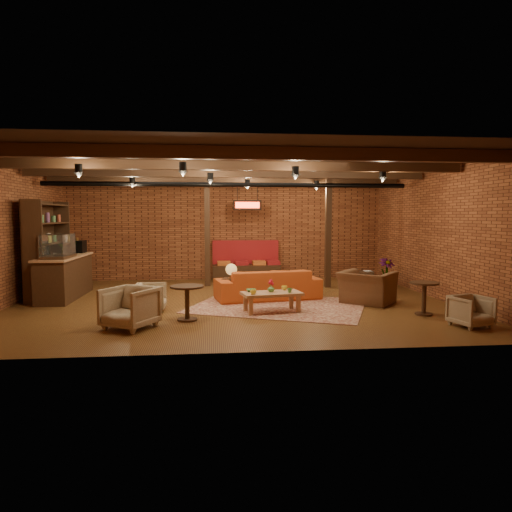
{
  "coord_description": "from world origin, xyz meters",
  "views": [
    {
      "loc": [
        -0.49,
        -10.6,
        2.02
      ],
      "look_at": [
        0.57,
        0.2,
        1.07
      ],
      "focal_mm": 32.0,
      "sensor_mm": 36.0,
      "label": 1
    }
  ],
  "objects": [
    {
      "name": "sofa",
      "position": [
        0.87,
        0.29,
        0.37
      ],
      "size": [
        2.63,
        1.4,
        0.73
      ],
      "primitive_type": "imported",
      "rotation": [
        0.0,
        0.0,
        3.32
      ],
      "color": "#AB4317",
      "rests_on": "floor"
    },
    {
      "name": "floor",
      "position": [
        0.0,
        0.0,
        0.0
      ],
      "size": [
        10.0,
        10.0,
        0.0
      ],
      "primitive_type": "plane",
      "color": "#3F1C0F",
      "rests_on": "ground"
    },
    {
      "name": "armchair_a",
      "position": [
        -1.79,
        -0.83,
        0.33
      ],
      "size": [
        0.6,
        0.64,
        0.65
      ],
      "primitive_type": "imported",
      "rotation": [
        0.0,
        0.0,
        1.57
      ],
      "color": "beige",
      "rests_on": "floor"
    },
    {
      "name": "armchair_b",
      "position": [
        -1.96,
        -2.33,
        0.41
      ],
      "size": [
        1.08,
        1.06,
        0.83
      ],
      "primitive_type": "imported",
      "rotation": [
        0.0,
        0.0,
        -0.53
      ],
      "color": "beige",
      "rests_on": "floor"
    },
    {
      "name": "rug",
      "position": [
        1.02,
        -0.57,
        0.01
      ],
      "size": [
        4.49,
        4.02,
        0.01
      ],
      "primitive_type": "cube",
      "rotation": [
        0.0,
        0.0,
        -0.39
      ],
      "color": "maroon",
      "rests_on": "floor"
    },
    {
      "name": "post_left",
      "position": [
        -0.6,
        2.6,
        1.6
      ],
      "size": [
        0.16,
        0.16,
        3.2
      ],
      "primitive_type": "cube",
      "color": "black",
      "rests_on": "ground"
    },
    {
      "name": "wall_back",
      "position": [
        0.0,
        4.0,
        1.6
      ],
      "size": [
        10.0,
        0.02,
        3.2
      ],
      "primitive_type": "cube",
      "color": "brown",
      "rests_on": "ground"
    },
    {
      "name": "service_counter",
      "position": [
        -4.1,
        1.0,
        0.8
      ],
      "size": [
        0.8,
        2.5,
        1.6
      ],
      "primitive_type": null,
      "color": "black",
      "rests_on": "ground"
    },
    {
      "name": "side_table_lamp",
      "position": [
        -0.01,
        0.36,
        0.67
      ],
      "size": [
        0.5,
        0.5,
        0.87
      ],
      "rotation": [
        0.0,
        0.0,
        -0.23
      ],
      "color": "black",
      "rests_on": "floor"
    },
    {
      "name": "coffee_table",
      "position": [
        0.75,
        -1.21,
        0.38
      ],
      "size": [
        1.33,
        0.82,
        0.68
      ],
      "rotation": [
        0.0,
        0.0,
        0.18
      ],
      "color": "#987147",
      "rests_on": "floor"
    },
    {
      "name": "plant_tall",
      "position": [
        4.4,
        1.69,
        1.26
      ],
      "size": [
        1.72,
        1.72,
        2.52
      ],
      "primitive_type": "imported",
      "rotation": [
        0.0,
        0.0,
        0.25
      ],
      "color": "#4C7F4C",
      "rests_on": "floor"
    },
    {
      "name": "wall_left",
      "position": [
        -5.0,
        0.0,
        1.6
      ],
      "size": [
        0.02,
        8.0,
        3.2
      ],
      "primitive_type": "cube",
      "color": "brown",
      "rests_on": "ground"
    },
    {
      "name": "ceiling_spotlights",
      "position": [
        0.0,
        0.0,
        2.86
      ],
      "size": [
        6.4,
        4.4,
        0.28
      ],
      "primitive_type": null,
      "color": "black",
      "rests_on": "ceiling"
    },
    {
      "name": "plant_counter",
      "position": [
        -4.0,
        1.2,
        1.22
      ],
      "size": [
        0.35,
        0.39,
        0.3
      ],
      "primitive_type": "imported",
      "color": "#337F33",
      "rests_on": "service_counter"
    },
    {
      "name": "post_right",
      "position": [
        2.8,
        2.0,
        1.6
      ],
      "size": [
        0.16,
        0.16,
        3.2
      ],
      "primitive_type": "cube",
      "color": "black",
      "rests_on": "ground"
    },
    {
      "name": "service_sign",
      "position": [
        0.6,
        3.1,
        2.35
      ],
      "size": [
        0.86,
        0.06,
        0.3
      ],
      "primitive_type": "cube",
      "color": "#FF3B19",
      "rests_on": "ceiling"
    },
    {
      "name": "ceiling_pipe",
      "position": [
        0.0,
        1.6,
        2.85
      ],
      "size": [
        9.6,
        0.12,
        0.12
      ],
      "primitive_type": "cylinder",
      "rotation": [
        0.0,
        1.57,
        0.0
      ],
      "color": "black",
      "rests_on": "ceiling"
    },
    {
      "name": "banquette",
      "position": [
        0.6,
        3.55,
        0.5
      ],
      "size": [
        2.1,
        0.7,
        1.0
      ],
      "primitive_type": null,
      "color": "maroon",
      "rests_on": "ground"
    },
    {
      "name": "wall_front",
      "position": [
        0.0,
        -4.0,
        1.6
      ],
      "size": [
        10.0,
        0.02,
        3.2
      ],
      "primitive_type": "cube",
      "color": "brown",
      "rests_on": "ground"
    },
    {
      "name": "shelving_hutch",
      "position": [
        -4.5,
        1.1,
        1.2
      ],
      "size": [
        0.52,
        2.0,
        2.4
      ],
      "primitive_type": null,
      "color": "black",
      "rests_on": "ground"
    },
    {
      "name": "wall_right",
      "position": [
        5.0,
        0.0,
        1.6
      ],
      "size": [
        0.02,
        8.0,
        3.2
      ],
      "primitive_type": "cube",
      "color": "brown",
      "rests_on": "ground"
    },
    {
      "name": "round_table_left",
      "position": [
        -0.96,
        -1.8,
        0.46
      ],
      "size": [
        0.65,
        0.65,
        0.68
      ],
      "color": "black",
      "rests_on": "floor"
    },
    {
      "name": "side_table_book",
      "position": [
        3.54,
        1.02,
        0.52
      ],
      "size": [
        0.66,
        0.66,
        0.58
      ],
      "rotation": [
        0.0,
        0.0,
        -0.4
      ],
      "color": "black",
      "rests_on": "floor"
    },
    {
      "name": "ceiling_beams",
      "position": [
        0.0,
        0.0,
        3.08
      ],
      "size": [
        9.8,
        6.4,
        0.22
      ],
      "primitive_type": null,
      "color": "black",
      "rests_on": "ceiling"
    },
    {
      "name": "round_table_right",
      "position": [
        3.84,
        -1.77,
        0.45
      ],
      "size": [
        0.58,
        0.58,
        0.68
      ],
      "color": "black",
      "rests_on": "floor"
    },
    {
      "name": "armchair_right",
      "position": [
        3.09,
        -0.46,
        0.5
      ],
      "size": [
        1.35,
        1.31,
        1.0
      ],
      "primitive_type": "imported",
      "rotation": [
        0.0,
        0.0,
        2.42
      ],
      "color": "brown",
      "rests_on": "floor"
    },
    {
      "name": "armchair_far",
      "position": [
        4.23,
        -2.82,
        0.31
      ],
      "size": [
        0.74,
        0.71,
        0.63
      ],
      "primitive_type": "imported",
      "rotation": [
        0.0,
        0.0,
        0.26
      ],
      "color": "beige",
      "rests_on": "floor"
    },
    {
      "name": "ceiling",
      "position": [
        0.0,
        0.0,
        3.2
      ],
      "size": [
        10.0,
        8.0,
        0.02
      ],
      "primitive_type": "cube",
      "color": "black",
      "rests_on": "wall_back"
    }
  ]
}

